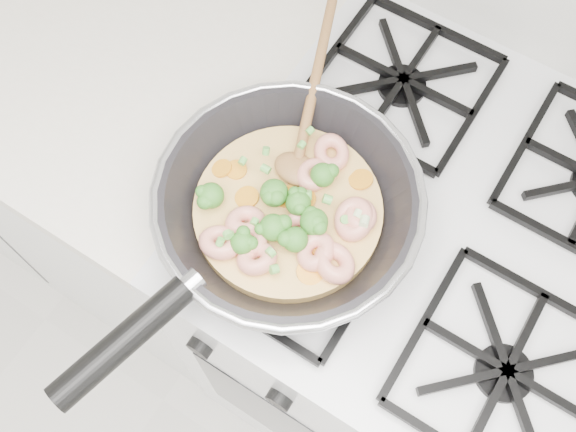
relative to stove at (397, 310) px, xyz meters
The scene contains 3 objects.
stove is the anchor object (origin of this frame).
counter_left 0.80m from the stove, behind, with size 1.00×0.60×0.90m.
skillet 0.55m from the stove, 143.31° to the right, with size 0.34×0.65×0.10m.
Camera 1 is at (0.01, 1.28, 1.70)m, focal length 41.31 mm.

